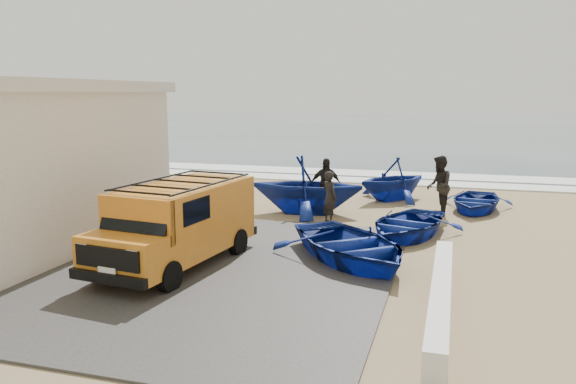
# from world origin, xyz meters

# --- Properties ---
(ground) EXTENTS (160.00, 160.00, 0.00)m
(ground) POSITION_xyz_m (0.00, 0.00, 0.00)
(ground) COLOR #947C56
(slab) EXTENTS (12.00, 10.00, 0.05)m
(slab) POSITION_xyz_m (-2.00, -2.00, 0.03)
(slab) COLOR #3F3D3A
(slab) RESTS_ON ground
(ocean) EXTENTS (180.00, 88.00, 0.01)m
(ocean) POSITION_xyz_m (0.00, 56.00, 0.00)
(ocean) COLOR #385166
(ocean) RESTS_ON ground
(surf_line) EXTENTS (180.00, 1.60, 0.06)m
(surf_line) POSITION_xyz_m (0.00, 12.00, 0.03)
(surf_line) COLOR white
(surf_line) RESTS_ON ground
(surf_wash) EXTENTS (180.00, 2.20, 0.04)m
(surf_wash) POSITION_xyz_m (0.00, 14.50, 0.02)
(surf_wash) COLOR white
(surf_wash) RESTS_ON ground
(parapet) EXTENTS (0.35, 6.00, 0.55)m
(parapet) POSITION_xyz_m (5.00, -3.00, 0.28)
(parapet) COLOR silver
(parapet) RESTS_ON ground
(van) EXTENTS (2.32, 4.79, 1.98)m
(van) POSITION_xyz_m (-0.92, -1.89, 1.06)
(van) COLOR orange
(van) RESTS_ON ground
(boat_near_left) EXTENTS (4.88, 5.04, 0.85)m
(boat_near_left) POSITION_xyz_m (2.85, -0.49, 0.43)
(boat_near_left) COLOR navy
(boat_near_left) RESTS_ON ground
(boat_near_right) EXTENTS (3.43, 4.13, 0.74)m
(boat_near_right) POSITION_xyz_m (3.93, 2.32, 0.37)
(boat_near_right) COLOR navy
(boat_near_right) RESTS_ON ground
(boat_mid_left) EXTENTS (3.98, 3.53, 1.93)m
(boat_mid_left) POSITION_xyz_m (0.46, 4.55, 0.97)
(boat_mid_left) COLOR navy
(boat_mid_left) RESTS_ON ground
(boat_mid_right) EXTENTS (2.76, 3.55, 0.68)m
(boat_mid_right) POSITION_xyz_m (5.88, 6.61, 0.34)
(boat_mid_right) COLOR navy
(boat_mid_right) RESTS_ON ground
(boat_far_left) EXTENTS (4.00, 4.05, 1.61)m
(boat_far_left) POSITION_xyz_m (2.95, 7.76, 0.81)
(boat_far_left) COLOR navy
(boat_far_left) RESTS_ON ground
(fisherman_front) EXTENTS (0.70, 0.69, 1.63)m
(fisherman_front) POSITION_xyz_m (1.49, 3.37, 0.81)
(fisherman_front) COLOR black
(fisherman_front) RESTS_ON ground
(fisherman_middle) EXTENTS (0.82, 1.02, 1.98)m
(fisherman_middle) POSITION_xyz_m (4.68, 5.40, 0.99)
(fisherman_middle) COLOR black
(fisherman_middle) RESTS_ON ground
(fisherman_back) EXTENTS (1.14, 0.74, 1.80)m
(fisherman_back) POSITION_xyz_m (0.95, 5.19, 0.90)
(fisherman_back) COLOR black
(fisherman_back) RESTS_ON ground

